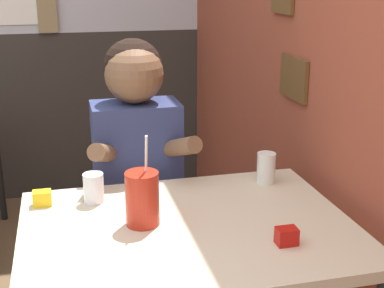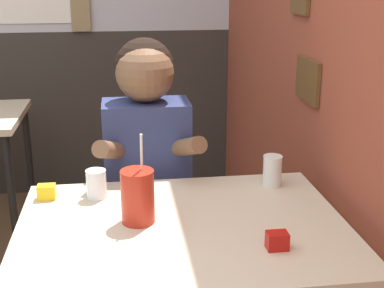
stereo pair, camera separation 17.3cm
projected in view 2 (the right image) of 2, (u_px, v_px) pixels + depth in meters
brick_wall_right at (292, 0)px, 2.37m from camera, size 0.08×4.42×2.70m
main_table at (183, 244)px, 1.66m from camera, size 1.01×0.76×0.73m
person_seated at (148, 177)px, 2.17m from camera, size 0.42×0.42×1.23m
cocktail_pitcher at (138, 196)px, 1.63m from camera, size 0.10×0.10×0.29m
glass_near_pitcher at (96, 184)px, 1.82m from camera, size 0.07×0.07×0.10m
glass_center at (272, 171)px, 1.93m from camera, size 0.07×0.07×0.11m
condiment_ketchup at (277, 241)px, 1.49m from camera, size 0.06×0.04×0.05m
condiment_mustard at (47, 192)px, 1.82m from camera, size 0.06×0.04×0.05m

